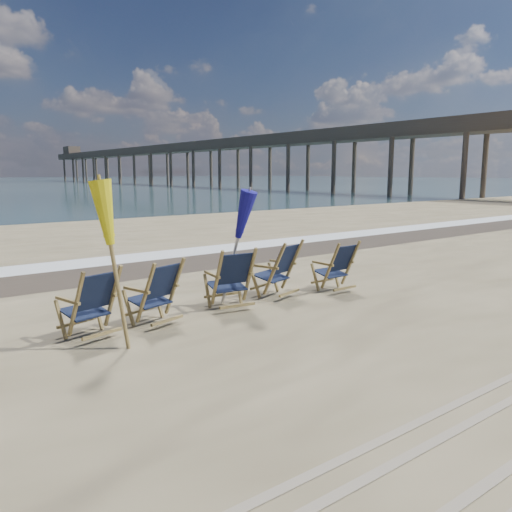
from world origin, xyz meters
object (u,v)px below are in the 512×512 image
at_px(beach_chair_3, 292,267).
at_px(beach_chair_2, 250,277).
at_px(beach_chair_1, 175,289).
at_px(umbrella_yellow, 113,221).
at_px(fishing_pier, 185,159).
at_px(beach_chair_0, 113,299).
at_px(umbrella_blue, 234,217).
at_px(beach_chair_4, 351,265).

bearing_deg(beach_chair_3, beach_chair_2, -3.45).
xyz_separation_m(beach_chair_1, umbrella_yellow, (-1.21, -0.66, 1.21)).
xyz_separation_m(beach_chair_3, fishing_pier, (36.96, 71.60, 4.09)).
xyz_separation_m(beach_chair_1, beach_chair_2, (1.43, -0.08, 0.02)).
bearing_deg(beach_chair_0, beach_chair_2, 164.85).
bearing_deg(beach_chair_3, beach_chair_1, -12.22).
bearing_deg(fishing_pier, beach_chair_2, -117.99).
relative_size(beach_chair_2, umbrella_blue, 0.53).
bearing_deg(beach_chair_1, umbrella_blue, 175.07).
relative_size(beach_chair_3, beach_chair_4, 1.07).
bearing_deg(fishing_pier, umbrella_blue, -118.16).
height_order(beach_chair_2, beach_chair_3, beach_chair_3).
bearing_deg(beach_chair_1, beach_chair_4, 160.97).
xyz_separation_m(beach_chair_0, umbrella_yellow, (-0.18, -0.62, 1.21)).
bearing_deg(fishing_pier, beach_chair_3, -117.30).
xyz_separation_m(beach_chair_4, umbrella_blue, (-2.54, 0.47, 1.07)).
height_order(beach_chair_1, fishing_pier, fishing_pier).
distance_m(beach_chair_2, fishing_pier, 81.53).
bearing_deg(umbrella_blue, beach_chair_1, -168.95).
relative_size(beach_chair_1, beach_chair_2, 0.96).
bearing_deg(beach_chair_3, umbrella_yellow, -4.23).
xyz_separation_m(umbrella_blue, fishing_pier, (38.31, 71.57, 3.05)).
xyz_separation_m(beach_chair_2, beach_chair_4, (2.44, -0.13, -0.03)).
relative_size(beach_chair_3, fishing_pier, 0.01).
height_order(beach_chair_1, beach_chair_3, beach_chair_3).
bearing_deg(beach_chair_2, beach_chair_1, 5.20).
xyz_separation_m(umbrella_yellow, fishing_pier, (40.86, 72.49, 2.91)).
bearing_deg(umbrella_blue, beach_chair_3, -1.27).
height_order(beach_chair_0, umbrella_yellow, umbrella_yellow).
bearing_deg(umbrella_yellow, beach_chair_2, 12.51).
xyz_separation_m(beach_chair_3, umbrella_blue, (-1.35, 0.03, 1.04)).
bearing_deg(umbrella_yellow, beach_chair_0, 73.90).
relative_size(beach_chair_1, beach_chair_4, 1.02).
distance_m(beach_chair_0, fishing_pier, 82.69).
height_order(beach_chair_1, umbrella_blue, umbrella_blue).
bearing_deg(beach_chair_0, beach_chair_1, 168.07).
distance_m(beach_chair_4, umbrella_blue, 2.79).
relative_size(umbrella_yellow, fishing_pier, 0.02).
distance_m(beach_chair_1, beach_chair_2, 1.43).
height_order(beach_chair_1, umbrella_yellow, umbrella_yellow).
height_order(beach_chair_3, fishing_pier, fishing_pier).
bearing_deg(beach_chair_2, beach_chair_0, 7.54).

